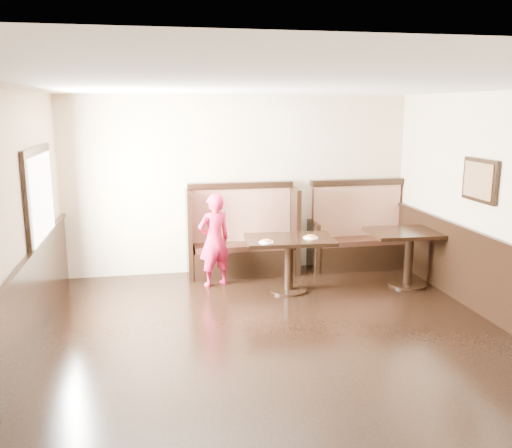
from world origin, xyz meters
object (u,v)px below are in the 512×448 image
object	(u,v)px
table_main	(289,250)
table_neighbor	(409,245)
child	(214,240)
booth_main	(242,241)
booth_neighbor	(358,238)

from	to	relation	value
table_main	table_neighbor	world-z (taller)	table_neighbor
table_main	child	xyz separation A→B (m)	(-1.01, 0.47, 0.08)
booth_main	booth_neighbor	world-z (taller)	same
table_neighbor	booth_main	bearing A→B (deg)	157.82
booth_neighbor	table_neighbor	distance (m)	1.15
booth_main	table_neighbor	size ratio (longest dim) A/B	1.41
table_neighbor	table_main	bearing A→B (deg)	-179.56
booth_neighbor	table_main	size ratio (longest dim) A/B	1.27
table_main	table_neighbor	size ratio (longest dim) A/B	1.05
booth_main	child	size ratio (longest dim) A/B	1.27
booth_main	table_main	distance (m)	1.13
booth_main	table_main	size ratio (longest dim) A/B	1.35
booth_neighbor	table_neighbor	bearing A→B (deg)	-71.00
booth_main	child	distance (m)	0.75
child	table_main	bearing A→B (deg)	135.19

